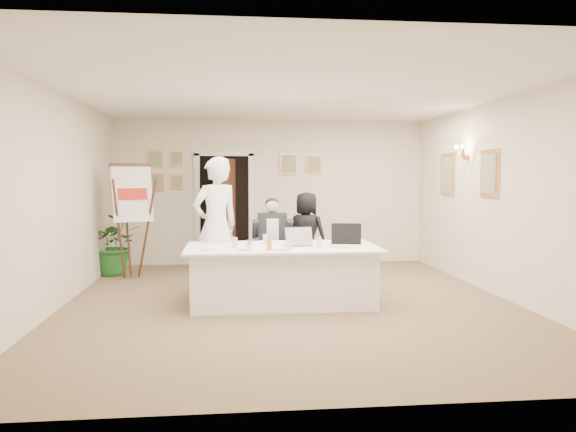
% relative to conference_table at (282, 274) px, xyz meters
% --- Properties ---
extents(floor, '(7.00, 7.00, 0.00)m').
position_rel_conference_table_xyz_m(floor, '(0.11, 0.04, -0.39)').
color(floor, brown).
rests_on(floor, ground).
extents(ceiling, '(6.00, 7.00, 0.02)m').
position_rel_conference_table_xyz_m(ceiling, '(0.11, 0.04, 2.41)').
color(ceiling, white).
rests_on(ceiling, wall_back).
extents(wall_back, '(6.00, 0.10, 2.80)m').
position_rel_conference_table_xyz_m(wall_back, '(0.11, 3.54, 1.01)').
color(wall_back, beige).
rests_on(wall_back, floor).
extents(wall_front, '(6.00, 0.10, 2.80)m').
position_rel_conference_table_xyz_m(wall_front, '(0.11, -3.46, 1.01)').
color(wall_front, beige).
rests_on(wall_front, floor).
extents(wall_left, '(0.10, 7.00, 2.80)m').
position_rel_conference_table_xyz_m(wall_left, '(-2.89, 0.04, 1.01)').
color(wall_left, beige).
rests_on(wall_left, floor).
extents(wall_right, '(0.10, 7.00, 2.80)m').
position_rel_conference_table_xyz_m(wall_right, '(3.11, 0.04, 1.01)').
color(wall_right, beige).
rests_on(wall_right, floor).
extents(doorway, '(1.14, 0.86, 2.20)m').
position_rel_conference_table_xyz_m(doorway, '(-0.77, 3.36, 0.65)').
color(doorway, black).
rests_on(doorway, floor).
extents(pictures_back_wall, '(3.40, 0.06, 0.80)m').
position_rel_conference_table_xyz_m(pictures_back_wall, '(-0.69, 3.51, 1.46)').
color(pictures_back_wall, '#E49C4E').
rests_on(pictures_back_wall, wall_back).
extents(pictures_right_wall, '(0.06, 2.20, 0.80)m').
position_rel_conference_table_xyz_m(pictures_right_wall, '(3.08, 1.24, 1.36)').
color(pictures_right_wall, '#E49C4E').
rests_on(pictures_right_wall, wall_right).
extents(wall_sconce, '(0.20, 0.30, 0.24)m').
position_rel_conference_table_xyz_m(wall_sconce, '(3.01, 1.24, 1.71)').
color(wall_sconce, '#B8753B').
rests_on(wall_sconce, wall_right).
extents(conference_table, '(2.55, 1.36, 0.78)m').
position_rel_conference_table_xyz_m(conference_table, '(0.00, 0.00, 0.00)').
color(conference_table, white).
rests_on(conference_table, floor).
extents(seated_man, '(0.62, 0.66, 1.40)m').
position_rel_conference_table_xyz_m(seated_man, '(-0.05, 1.08, 0.31)').
color(seated_man, black).
rests_on(seated_man, floor).
extents(flip_chart, '(0.67, 0.54, 1.88)m').
position_rel_conference_table_xyz_m(flip_chart, '(-2.32, 2.07, 0.48)').
color(flip_chart, '#331A10').
rests_on(flip_chart, floor).
extents(standing_man, '(0.86, 0.78, 1.98)m').
position_rel_conference_table_xyz_m(standing_man, '(-0.89, 0.68, 0.60)').
color(standing_man, white).
rests_on(standing_man, floor).
extents(standing_woman, '(0.84, 0.74, 1.44)m').
position_rel_conference_table_xyz_m(standing_woman, '(0.61, 2.04, 0.33)').
color(standing_woman, black).
rests_on(standing_woman, floor).
extents(potted_palm, '(1.10, 1.00, 1.07)m').
position_rel_conference_table_xyz_m(potted_palm, '(-2.69, 2.54, 0.14)').
color(potted_palm, '#216426').
rests_on(potted_palm, floor).
extents(laptop, '(0.43, 0.44, 0.28)m').
position_rel_conference_table_xyz_m(laptop, '(0.22, 0.05, 0.52)').
color(laptop, '#B7BABC').
rests_on(laptop, conference_table).
extents(laptop_bag, '(0.42, 0.19, 0.28)m').
position_rel_conference_table_xyz_m(laptop_bag, '(0.91, 0.15, 0.52)').
color(laptop_bag, black).
rests_on(laptop_bag, conference_table).
extents(paper_stack, '(0.31, 0.24, 0.03)m').
position_rel_conference_table_xyz_m(paper_stack, '(0.76, -0.23, 0.40)').
color(paper_stack, white).
rests_on(paper_stack, conference_table).
extents(plate_left, '(0.24, 0.24, 0.01)m').
position_rel_conference_table_xyz_m(plate_left, '(-0.95, -0.33, 0.39)').
color(plate_left, white).
rests_on(plate_left, conference_table).
extents(plate_mid, '(0.27, 0.27, 0.01)m').
position_rel_conference_table_xyz_m(plate_mid, '(-0.51, -0.43, 0.39)').
color(plate_mid, white).
rests_on(plate_mid, conference_table).
extents(plate_near, '(0.25, 0.25, 0.01)m').
position_rel_conference_table_xyz_m(plate_near, '(-0.06, -0.48, 0.39)').
color(plate_near, white).
rests_on(plate_near, conference_table).
extents(glass_a, '(0.07, 0.07, 0.14)m').
position_rel_conference_table_xyz_m(glass_a, '(-0.63, -0.14, 0.45)').
color(glass_a, silver).
rests_on(glass_a, conference_table).
extents(glass_b, '(0.06, 0.06, 0.14)m').
position_rel_conference_table_xyz_m(glass_b, '(0.06, -0.38, 0.45)').
color(glass_b, silver).
rests_on(glass_b, conference_table).
extents(glass_c, '(0.08, 0.08, 0.14)m').
position_rel_conference_table_xyz_m(glass_c, '(0.46, -0.27, 0.45)').
color(glass_c, silver).
rests_on(glass_c, conference_table).
extents(glass_d, '(0.07, 0.07, 0.14)m').
position_rel_conference_table_xyz_m(glass_d, '(-0.21, 0.24, 0.45)').
color(glass_d, silver).
rests_on(glass_d, conference_table).
extents(oj_glass, '(0.07, 0.07, 0.13)m').
position_rel_conference_table_xyz_m(oj_glass, '(-0.20, -0.41, 0.45)').
color(oj_glass, orange).
rests_on(oj_glass, conference_table).
extents(steel_jug, '(0.10, 0.10, 0.11)m').
position_rel_conference_table_xyz_m(steel_jug, '(-0.44, -0.19, 0.44)').
color(steel_jug, silver).
rests_on(steel_jug, conference_table).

